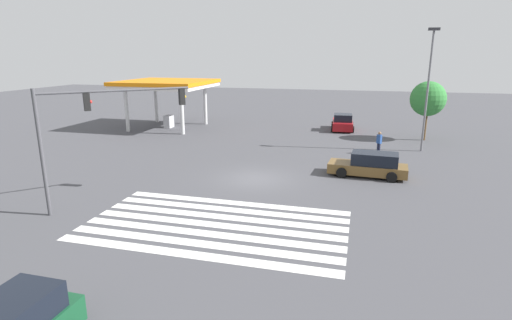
% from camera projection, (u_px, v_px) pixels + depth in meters
% --- Properties ---
extents(ground_plane, '(132.89, 132.89, 0.00)m').
position_uv_depth(ground_plane, '(256.00, 179.00, 24.69)').
color(ground_plane, '#47474C').
extents(crosswalk_markings, '(11.70, 6.30, 0.01)m').
position_uv_depth(crosswalk_markings, '(216.00, 225.00, 18.01)').
color(crosswalk_markings, silver).
rests_on(crosswalk_markings, ground_plane).
extents(traffic_signal_mast, '(5.25, 5.25, 6.00)m').
position_uv_depth(traffic_signal_mast, '(92.00, 121.00, 19.13)').
color(traffic_signal_mast, '#47474C').
rests_on(traffic_signal_mast, ground_plane).
extents(car_0, '(4.91, 2.21, 1.54)m').
position_uv_depth(car_0, '(370.00, 165.00, 25.06)').
color(car_0, brown).
rests_on(car_0, ground_plane).
extents(car_2, '(2.42, 4.33, 1.67)m').
position_uv_depth(car_2, '(343.00, 123.00, 40.47)').
color(car_2, maroon).
rests_on(car_2, ground_plane).
extents(gas_station_canopy, '(8.68, 8.68, 4.90)m').
position_uv_depth(gas_station_canopy, '(167.00, 85.00, 41.00)').
color(gas_station_canopy, silver).
rests_on(gas_station_canopy, ground_plane).
extents(pedestrian, '(0.42, 0.40, 1.77)m').
position_uv_depth(pedestrian, '(379.00, 142.00, 30.55)').
color(pedestrian, '#232842').
rests_on(pedestrian, ground_plane).
extents(street_light_pole_b, '(0.80, 0.36, 9.38)m').
position_uv_depth(street_light_pole_b, '(429.00, 81.00, 30.41)').
color(street_light_pole_b, slate).
rests_on(street_light_pole_b, ground_plane).
extents(tree_corner_a, '(3.04, 3.04, 5.23)m').
position_uv_depth(tree_corner_a, '(428.00, 99.00, 34.94)').
color(tree_corner_a, brown).
rests_on(tree_corner_a, ground_plane).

